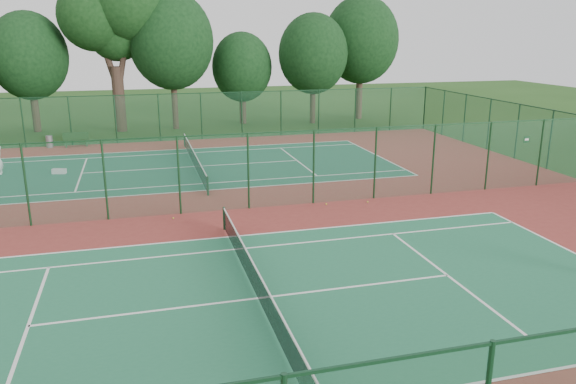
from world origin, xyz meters
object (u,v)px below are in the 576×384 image
(big_tree, at_px, (113,15))
(bench, at_px, (76,139))
(trash_bin, at_px, (49,142))
(kit_bag, at_px, (59,171))

(big_tree, bearing_deg, bench, -116.05)
(trash_bin, relative_size, bench, 0.47)
(trash_bin, distance_m, big_tree, 11.63)
(bench, bearing_deg, trash_bin, 168.99)
(trash_bin, xyz_separation_m, big_tree, (4.83, 6.03, 8.69))
(bench, height_order, big_tree, big_tree)
(kit_bag, bearing_deg, bench, 103.63)
(bench, relative_size, big_tree, 0.14)
(bench, distance_m, big_tree, 11.02)
(trash_bin, relative_size, kit_bag, 1.09)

